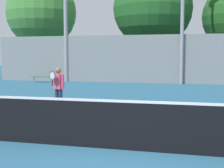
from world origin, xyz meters
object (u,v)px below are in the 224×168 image
object	(u,v)px
bench_courtside_far	(43,77)
light_pole_far_right	(65,0)
tennis_player	(58,86)
tree_green_broad	(42,13)
tennis_net	(130,125)
tree_green_tall	(153,8)

from	to	relation	value
bench_courtside_far	light_pole_far_right	xyz separation A→B (m)	(1.41, 1.12, 5.73)
tennis_player	light_pole_far_right	xyz separation A→B (m)	(-4.53, 11.92, 5.25)
bench_courtside_far	tree_green_broad	world-z (taller)	tree_green_broad
tennis_net	bench_courtside_far	size ratio (longest dim) A/B	6.14
tennis_player	light_pole_far_right	world-z (taller)	light_pole_far_right
tree_green_tall	bench_courtside_far	bearing A→B (deg)	-144.59
tree_green_tall	tree_green_broad	distance (m)	10.47
bench_courtside_far	tree_green_tall	size ratio (longest dim) A/B	0.19
bench_courtside_far	tree_green_tall	world-z (taller)	tree_green_tall
bench_courtside_far	tennis_player	bearing A→B (deg)	-61.22
bench_courtside_far	light_pole_far_right	bearing A→B (deg)	38.45
bench_courtside_far	light_pole_far_right	world-z (taller)	light_pole_far_right
bench_courtside_far	tree_green_tall	distance (m)	10.66
tennis_net	bench_courtside_far	xyz separation A→B (m)	(-9.29, 14.86, -0.15)
bench_courtside_far	tree_green_tall	xyz separation A→B (m)	(7.45, 5.30, 5.49)
bench_courtside_far	tree_green_broad	size ratio (longest dim) A/B	0.19
light_pole_far_right	bench_courtside_far	bearing A→B (deg)	-141.55
light_pole_far_right	tree_green_tall	world-z (taller)	light_pole_far_right
light_pole_far_right	tree_green_tall	size ratio (longest dim) A/B	1.20
light_pole_far_right	tree_green_broad	size ratio (longest dim) A/B	1.20
tennis_player	tree_green_tall	distance (m)	16.93
tree_green_tall	light_pole_far_right	bearing A→B (deg)	-145.33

